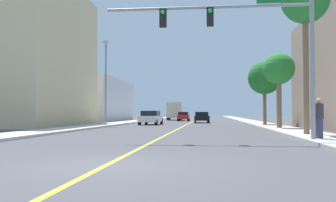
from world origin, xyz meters
The scene contains 15 objects.
ground centered at (0.00, 42.00, 0.00)m, with size 192.00×192.00×0.00m, color #47474C.
sidewalk_left centered at (-8.00, 42.00, 0.07)m, with size 2.66×168.00×0.15m, color beige.
sidewalk_right centered at (8.00, 42.00, 0.07)m, with size 2.66×168.00×0.15m, color #B2ADA3.
lane_marking_center centered at (0.00, 42.00, 0.00)m, with size 0.16×144.00×0.01m, color yellow.
building_left_far centered at (-17.86, 46.68, 3.08)m, with size 14.39×18.76×6.17m, color silver.
traffic_signal_mast centered at (4.27, 8.27, 4.85)m, with size 9.41×0.36×6.52m.
street_lamp centered at (-7.17, 25.72, 4.53)m, with size 0.56×0.28×7.91m.
palm_near centered at (7.75, 12.29, 7.36)m, with size 2.62×2.62×8.67m.
palm_mid centered at (7.82, 20.97, 4.59)m, with size 2.43×2.43×5.77m.
palm_far centered at (7.94, 29.66, 4.73)m, with size 3.29×3.29×6.26m.
car_white centered at (-3.81, 31.60, 0.78)m, with size 2.16×4.39×1.50m.
car_black centered at (1.48, 39.78, 0.72)m, with size 2.02×4.35×1.40m.
car_red centered at (-1.57, 50.33, 0.74)m, with size 1.74×4.02×1.41m.
delivery_truck centered at (-3.67, 57.65, 1.63)m, with size 2.67×7.33×3.06m.
pedestrian centered at (7.43, 8.66, 1.06)m, with size 0.38×0.38×1.81m.
Camera 1 is at (2.56, -9.23, 1.30)m, focal length 41.02 mm.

